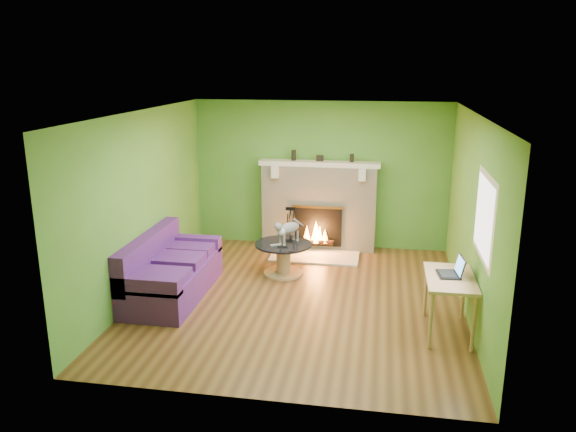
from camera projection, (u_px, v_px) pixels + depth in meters
name	position (u px, v px, depth m)	size (l,w,h in m)	color
floor	(299.00, 299.00, 7.94)	(5.00, 5.00, 0.00)	#513117
ceiling	(300.00, 113.00, 7.25)	(5.00, 5.00, 0.00)	white
wall_back	(320.00, 175.00, 9.97)	(5.00, 5.00, 0.00)	#48812A
wall_front	(260.00, 278.00, 5.22)	(5.00, 5.00, 0.00)	#48812A
wall_left	(143.00, 203.00, 7.96)	(5.00, 5.00, 0.00)	#48812A
wall_right	(472.00, 218.00, 7.23)	(5.00, 5.00, 0.00)	#48812A
window_frame	(485.00, 217.00, 6.31)	(1.20, 1.20, 0.00)	silver
window_pane	(484.00, 217.00, 6.31)	(1.06, 1.06, 0.00)	white
fireplace	(319.00, 206.00, 9.93)	(2.10, 0.46, 1.58)	beige
hearth	(315.00, 256.00, 9.65)	(1.50, 0.75, 0.03)	beige
mantel	(319.00, 164.00, 9.71)	(2.10, 0.28, 0.08)	silver
sofa	(169.00, 272.00, 8.00)	(0.89, 1.97, 0.88)	#441B69
coffee_table	(283.00, 256.00, 8.81)	(0.89, 0.89, 0.51)	tan
desk	(450.00, 284.00, 6.78)	(0.58, 0.99, 0.74)	tan
cat	(289.00, 231.00, 8.74)	(0.23, 0.62, 0.39)	slate
remote_silver	(276.00, 245.00, 8.65)	(0.17, 0.04, 0.02)	#949497
remote_black	(283.00, 247.00, 8.58)	(0.16, 0.04, 0.02)	black
laptop	(449.00, 266.00, 6.78)	(0.29, 0.33, 0.25)	black
fire_tools	(290.00, 229.00, 9.75)	(0.21, 0.21, 0.80)	black
mantel_vase_left	(294.00, 155.00, 9.78)	(0.08, 0.08, 0.18)	black
mantel_vase_right	(352.00, 158.00, 9.62)	(0.07, 0.07, 0.14)	black
mantel_box	(320.00, 158.00, 9.72)	(0.12, 0.08, 0.10)	black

